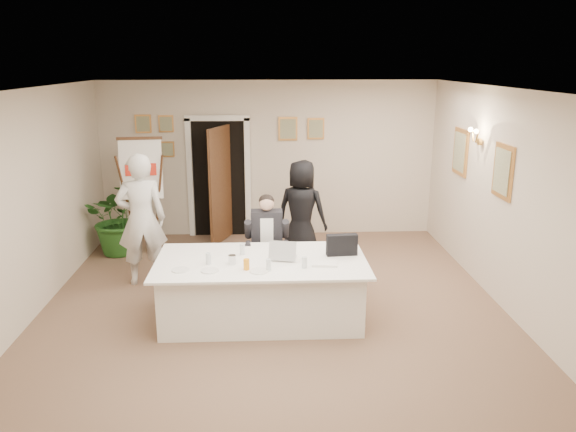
% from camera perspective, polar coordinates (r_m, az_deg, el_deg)
% --- Properties ---
extents(floor, '(7.00, 7.00, 0.00)m').
position_cam_1_polar(floor, '(7.27, -1.53, -9.95)').
color(floor, brown).
rests_on(floor, ground).
extents(ceiling, '(6.00, 7.00, 0.02)m').
position_cam_1_polar(ceiling, '(6.57, -1.71, 12.68)').
color(ceiling, white).
rests_on(ceiling, wall_back).
extents(wall_back, '(6.00, 0.10, 2.80)m').
position_cam_1_polar(wall_back, '(10.21, -1.99, 5.78)').
color(wall_back, beige).
rests_on(wall_back, floor).
extents(wall_front, '(6.00, 0.10, 2.80)m').
position_cam_1_polar(wall_front, '(3.51, -0.51, -13.87)').
color(wall_front, beige).
rests_on(wall_front, floor).
extents(wall_left, '(0.10, 7.00, 2.80)m').
position_cam_1_polar(wall_left, '(7.37, -25.62, 0.44)').
color(wall_left, beige).
rests_on(wall_left, floor).
extents(wall_right, '(0.10, 7.00, 2.80)m').
position_cam_1_polar(wall_right, '(7.46, 22.09, 1.00)').
color(wall_right, beige).
rests_on(wall_right, floor).
extents(doorway, '(1.14, 0.86, 2.20)m').
position_cam_1_polar(doorway, '(10.13, -6.97, 3.54)').
color(doorway, black).
rests_on(doorway, floor).
extents(pictures_back_wall, '(3.40, 0.06, 0.80)m').
position_cam_1_polar(pictures_back_wall, '(10.13, -6.58, 8.19)').
color(pictures_back_wall, '#D59549').
rests_on(pictures_back_wall, wall_back).
extents(pictures_right_wall, '(0.06, 2.20, 0.80)m').
position_cam_1_polar(pictures_right_wall, '(8.46, 18.84, 5.34)').
color(pictures_right_wall, '#D59549').
rests_on(pictures_right_wall, wall_right).
extents(wall_sconce, '(0.20, 0.30, 0.24)m').
position_cam_1_polar(wall_sconce, '(8.39, 18.60, 7.70)').
color(wall_sconce, gold).
rests_on(wall_sconce, wall_right).
extents(conference_table, '(2.57, 1.38, 0.78)m').
position_cam_1_polar(conference_table, '(7.02, -2.71, -7.41)').
color(conference_table, white).
rests_on(conference_table, floor).
extents(seated_man, '(0.72, 0.75, 1.38)m').
position_cam_1_polar(seated_man, '(7.80, -2.15, -2.68)').
color(seated_man, black).
rests_on(seated_man, floor).
extents(flip_chart, '(0.68, 0.46, 1.92)m').
position_cam_1_polar(flip_chart, '(9.48, -14.43, 1.38)').
color(flip_chart, '#391F12').
rests_on(flip_chart, floor).
extents(standing_man, '(0.78, 0.60, 1.90)m').
position_cam_1_polar(standing_man, '(8.21, -14.67, -0.35)').
color(standing_man, silver).
rests_on(standing_man, floor).
extents(standing_woman, '(0.94, 0.79, 1.64)m').
position_cam_1_polar(standing_woman, '(8.89, 1.39, 0.49)').
color(standing_woman, black).
rests_on(standing_woman, floor).
extents(potted_palm, '(1.39, 1.30, 1.23)m').
position_cam_1_polar(potted_palm, '(9.70, -16.70, -0.15)').
color(potted_palm, '#23581D').
rests_on(potted_palm, floor).
extents(laptop, '(0.40, 0.42, 0.28)m').
position_cam_1_polar(laptop, '(6.88, -0.61, -3.23)').
color(laptop, '#B7BABC').
rests_on(laptop, conference_table).
extents(laptop_bag, '(0.39, 0.14, 0.27)m').
position_cam_1_polar(laptop_bag, '(7.02, 5.49, -2.94)').
color(laptop_bag, black).
rests_on(laptop_bag, conference_table).
extents(paper_stack, '(0.32, 0.24, 0.03)m').
position_cam_1_polar(paper_stack, '(6.72, 3.73, -4.83)').
color(paper_stack, white).
rests_on(paper_stack, conference_table).
extents(plate_left, '(0.23, 0.23, 0.01)m').
position_cam_1_polar(plate_left, '(6.64, -10.87, -5.41)').
color(plate_left, white).
rests_on(plate_left, conference_table).
extents(plate_mid, '(0.22, 0.22, 0.01)m').
position_cam_1_polar(plate_mid, '(6.57, -7.96, -5.51)').
color(plate_mid, white).
rests_on(plate_mid, conference_table).
extents(plate_near, '(0.23, 0.23, 0.01)m').
position_cam_1_polar(plate_near, '(6.51, -2.93, -5.60)').
color(plate_near, white).
rests_on(plate_near, conference_table).
extents(glass_a, '(0.06, 0.06, 0.14)m').
position_cam_1_polar(glass_a, '(6.77, -8.08, -4.31)').
color(glass_a, silver).
rests_on(glass_a, conference_table).
extents(glass_b, '(0.07, 0.07, 0.14)m').
position_cam_1_polar(glass_b, '(6.51, -1.98, -4.99)').
color(glass_b, silver).
rests_on(glass_b, conference_table).
extents(glass_c, '(0.07, 0.07, 0.14)m').
position_cam_1_polar(glass_c, '(6.59, 1.69, -4.74)').
color(glass_c, silver).
rests_on(glass_c, conference_table).
extents(glass_d, '(0.08, 0.08, 0.14)m').
position_cam_1_polar(glass_d, '(7.05, -4.66, -3.38)').
color(glass_d, silver).
rests_on(glass_d, conference_table).
extents(oj_glass, '(0.07, 0.07, 0.13)m').
position_cam_1_polar(oj_glass, '(6.55, -4.24, -4.93)').
color(oj_glass, orange).
rests_on(oj_glass, conference_table).
extents(steel_jug, '(0.11, 0.11, 0.11)m').
position_cam_1_polar(steel_jug, '(6.75, -5.69, -4.42)').
color(steel_jug, silver).
rests_on(steel_jug, conference_table).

